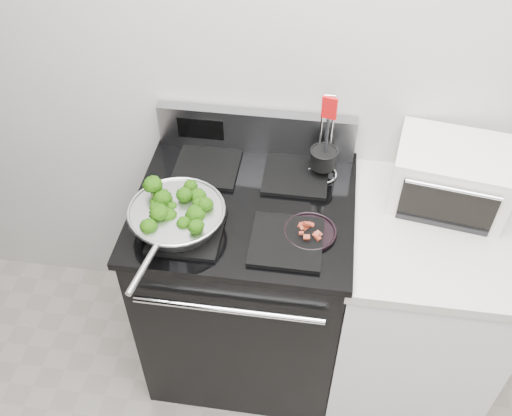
% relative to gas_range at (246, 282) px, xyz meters
% --- Properties ---
extents(back_wall, '(4.00, 0.02, 2.70)m').
position_rel_gas_range_xyz_m(back_wall, '(0.30, 0.34, 0.86)').
color(back_wall, beige).
rests_on(back_wall, ground).
extents(gas_range, '(0.79, 0.69, 1.13)m').
position_rel_gas_range_xyz_m(gas_range, '(0.00, 0.00, 0.00)').
color(gas_range, black).
rests_on(gas_range, floor).
extents(counter, '(0.62, 0.68, 0.92)m').
position_rel_gas_range_xyz_m(counter, '(0.68, -0.00, -0.03)').
color(counter, white).
rests_on(counter, floor).
extents(skillet, '(0.33, 0.52, 0.07)m').
position_rel_gas_range_xyz_m(skillet, '(-0.21, -0.15, 0.51)').
color(skillet, silver).
rests_on(skillet, gas_range).
extents(broccoli_pile, '(0.26, 0.26, 0.09)m').
position_rel_gas_range_xyz_m(broccoli_pile, '(-0.21, -0.15, 0.53)').
color(broccoli_pile, black).
rests_on(broccoli_pile, skillet).
extents(bacon_plate, '(0.18, 0.18, 0.04)m').
position_rel_gas_range_xyz_m(bacon_plate, '(0.24, -0.12, 0.48)').
color(bacon_plate, black).
rests_on(bacon_plate, gas_range).
extents(utensil_holder, '(0.12, 0.12, 0.36)m').
position_rel_gas_range_xyz_m(utensil_holder, '(0.27, 0.19, 0.53)').
color(utensil_holder, silver).
rests_on(utensil_holder, gas_range).
extents(toaster_oven, '(0.44, 0.36, 0.23)m').
position_rel_gas_range_xyz_m(toaster_oven, '(0.72, 0.15, 0.55)').
color(toaster_oven, white).
rests_on(toaster_oven, counter).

